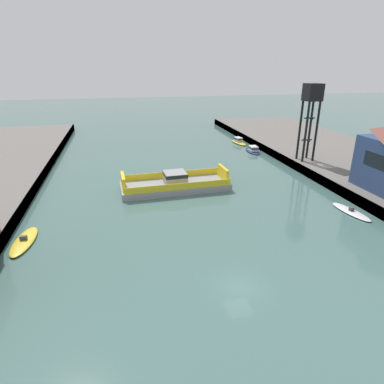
{
  "coord_description": "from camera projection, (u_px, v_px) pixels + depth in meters",
  "views": [
    {
      "loc": [
        -10.18,
        -24.13,
        19.91
      ],
      "look_at": [
        0.0,
        20.57,
        2.0
      ],
      "focal_mm": 30.49,
      "sensor_mm": 36.0,
      "label": 1
    }
  ],
  "objects": [
    {
      "name": "ground_plane",
      "position": [
        240.0,
        287.0,
        31.26
      ],
      "size": [
        400.0,
        400.0,
        0.0
      ],
      "primitive_type": "plane",
      "color": "#476B66"
    },
    {
      "name": "moored_boat_near_left",
      "position": [
        351.0,
        212.0,
        46.94
      ],
      "size": [
        2.79,
        7.15,
        0.86
      ],
      "color": "white",
      "rests_on": "ground"
    },
    {
      "name": "moored_boat_mid_right",
      "position": [
        24.0,
        241.0,
        39.01
      ],
      "size": [
        2.87,
        7.5,
        0.93
      ],
      "color": "yellow",
      "rests_on": "ground"
    },
    {
      "name": "moored_boat_near_right",
      "position": [
        253.0,
        150.0,
        79.48
      ],
      "size": [
        2.68,
        6.99,
        1.57
      ],
      "color": "navy",
      "rests_on": "ground"
    },
    {
      "name": "chain_ferry",
      "position": [
        175.0,
        184.0,
        55.51
      ],
      "size": [
        18.47,
        7.27,
        3.3
      ],
      "color": "#939399",
      "rests_on": "ground"
    },
    {
      "name": "moored_boat_mid_left",
      "position": [
        239.0,
        141.0,
        88.48
      ],
      "size": [
        2.94,
        7.18,
        1.59
      ],
      "color": "yellow",
      "rests_on": "ground"
    },
    {
      "name": "crane_tower",
      "position": [
        312.0,
        102.0,
        63.03
      ],
      "size": [
        2.97,
        2.97,
        14.96
      ],
      "color": "black",
      "rests_on": "quay_right"
    }
  ]
}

